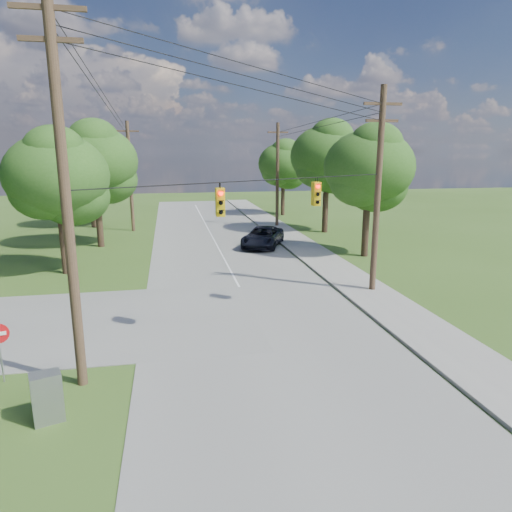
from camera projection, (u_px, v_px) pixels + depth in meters
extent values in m
plane|color=#36541C|center=(226.00, 376.00, 15.19)|extent=(140.00, 140.00, 0.00)
cube|color=gray|center=(256.00, 319.00, 20.34)|extent=(10.00, 100.00, 0.03)
cube|color=gray|center=(395.00, 309.00, 21.56)|extent=(2.60, 100.00, 0.12)
cylinder|color=brown|center=(66.00, 197.00, 13.38)|extent=(0.32, 0.32, 12.00)
cube|color=brown|center=(48.00, 7.00, 12.24)|extent=(2.00, 0.12, 0.14)
cube|color=brown|center=(51.00, 39.00, 12.42)|extent=(1.70, 0.12, 0.14)
cylinder|color=brown|center=(378.00, 193.00, 23.30)|extent=(0.32, 0.32, 10.50)
cube|color=brown|center=(383.00, 104.00, 22.33)|extent=(2.00, 0.12, 0.14)
cube|color=brown|center=(382.00, 121.00, 22.51)|extent=(1.70, 0.12, 0.14)
cylinder|color=brown|center=(277.00, 176.00, 44.42)|extent=(0.32, 0.32, 10.00)
cube|color=brown|center=(278.00, 132.00, 43.50)|extent=(2.00, 0.12, 0.14)
cylinder|color=brown|center=(130.00, 177.00, 41.87)|extent=(0.32, 0.32, 10.00)
cube|color=brown|center=(127.00, 131.00, 40.95)|extent=(2.00, 0.12, 0.14)
cylinder|color=black|center=(264.00, 70.00, 17.28)|extent=(13.52, 7.63, 1.53)
cylinder|color=black|center=(264.00, 81.00, 17.37)|extent=(13.52, 7.63, 1.53)
cylinder|color=black|center=(264.00, 92.00, 17.46)|extent=(13.52, 7.63, 1.53)
cylinder|color=black|center=(314.00, 123.00, 32.91)|extent=(0.03, 22.00, 0.53)
cylinder|color=black|center=(109.00, 103.00, 26.59)|extent=(0.43, 29.60, 2.03)
cylinder|color=black|center=(313.00, 128.00, 33.00)|extent=(0.03, 22.00, 0.53)
cylinder|color=black|center=(110.00, 110.00, 26.68)|extent=(0.43, 29.60, 2.03)
cylinder|color=black|center=(264.00, 180.00, 18.21)|extent=(13.52, 7.63, 0.04)
cube|color=yellow|center=(221.00, 202.00, 16.90)|extent=(0.32, 0.22, 1.05)
sphere|color=#FF0C05|center=(221.00, 193.00, 16.68)|extent=(0.17, 0.17, 0.17)
cube|color=yellow|center=(220.00, 202.00, 17.13)|extent=(0.32, 0.22, 1.05)
sphere|color=#FF0C05|center=(219.00, 192.00, 17.18)|extent=(0.17, 0.17, 0.17)
cube|color=yellow|center=(317.00, 194.00, 20.21)|extent=(0.32, 0.22, 1.05)
sphere|color=#FF0C05|center=(318.00, 186.00, 20.00)|extent=(0.17, 0.17, 0.17)
cube|color=yellow|center=(315.00, 194.00, 20.44)|extent=(0.32, 0.22, 1.05)
sphere|color=#FF0C05|center=(314.00, 185.00, 20.50)|extent=(0.17, 0.17, 0.17)
cylinder|color=#422D21|center=(64.00, 248.00, 27.73)|extent=(0.45, 0.45, 3.15)
ellipsoid|color=#275319|center=(57.00, 175.00, 26.75)|extent=(6.00, 6.00, 4.92)
cylinder|color=#422D21|center=(100.00, 225.00, 35.53)|extent=(0.50, 0.50, 3.50)
ellipsoid|color=#275319|center=(95.00, 161.00, 34.44)|extent=(6.40, 6.40, 5.25)
cylinder|color=#422D21|center=(93.00, 210.00, 44.75)|extent=(0.48, 0.47, 3.32)
ellipsoid|color=#275319|center=(89.00, 163.00, 43.72)|extent=(6.00, 6.00, 4.92)
cylinder|color=#422D21|center=(365.00, 233.00, 32.33)|extent=(0.48, 0.48, 3.32)
ellipsoid|color=#275319|center=(369.00, 167.00, 31.30)|extent=(6.20, 6.20, 5.08)
cylinder|color=#422D21|center=(325.00, 212.00, 41.96)|extent=(0.52, 0.52, 3.67)
ellipsoid|color=#275319|center=(327.00, 156.00, 40.81)|extent=(6.60, 6.60, 5.41)
cylinder|color=#422D21|center=(283.00, 202.00, 53.32)|extent=(0.45, 0.45, 3.15)
ellipsoid|color=#275319|center=(283.00, 164.00, 52.34)|extent=(5.80, 5.80, 4.76)
imported|color=black|center=(263.00, 237.00, 35.67)|extent=(4.61, 6.09, 1.54)
cube|color=gray|center=(47.00, 397.00, 12.55)|extent=(0.93, 0.80, 1.43)
cylinder|color=gray|center=(1.00, 354.00, 14.62)|extent=(0.05, 0.05, 1.94)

